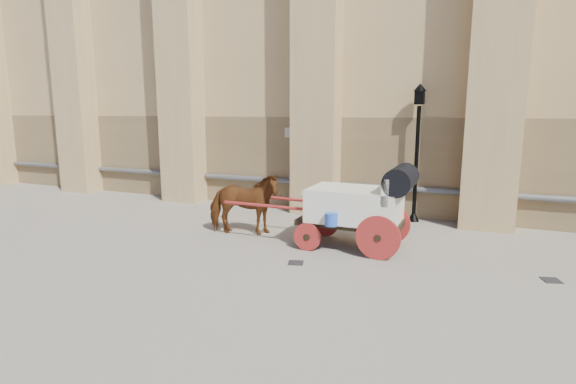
% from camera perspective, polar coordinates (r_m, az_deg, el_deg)
% --- Properties ---
extents(ground, '(90.00, 90.00, 0.00)m').
position_cam_1_polar(ground, '(10.80, 2.04, -6.96)').
color(ground, gray).
rests_on(ground, ground).
extents(horse, '(2.10, 1.35, 1.64)m').
position_cam_1_polar(horse, '(11.72, -5.68, -1.51)').
color(horse, brown).
rests_on(horse, ground).
extents(carriage, '(4.57, 1.62, 2.00)m').
position_cam_1_polar(carriage, '(10.57, 9.28, -1.44)').
color(carriage, black).
rests_on(carriage, ground).
extents(street_lamp, '(0.37, 0.37, 3.96)m').
position_cam_1_polar(street_lamp, '(13.43, 16.06, 5.25)').
color(street_lamp, black).
rests_on(street_lamp, ground).
extents(drain_grate_near, '(0.40, 0.40, 0.01)m').
position_cam_1_polar(drain_grate_near, '(9.69, 1.00, -8.97)').
color(drain_grate_near, black).
rests_on(drain_grate_near, ground).
extents(drain_grate_far, '(0.40, 0.40, 0.01)m').
position_cam_1_polar(drain_grate_far, '(10.10, 30.45, -9.63)').
color(drain_grate_far, black).
rests_on(drain_grate_far, ground).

